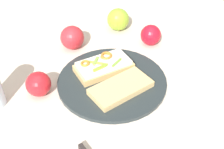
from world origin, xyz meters
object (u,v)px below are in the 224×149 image
Objects in this scene: plate at (112,81)px; apple_1 at (118,20)px; apple_2 at (38,84)px; apple_3 at (73,37)px; bread_slice_side at (121,88)px; sandwich at (104,66)px; apple_0 at (151,35)px.

plate is 0.30m from apple_1.
apple_1 is at bearing -69.10° from apple_2.
apple_3 is (-0.01, 0.20, -0.00)m from apple_1.
bread_slice_side is at bearing 144.06° from apple_1.
apple_0 reaches higher than sandwich.
apple_2 is (0.03, 0.20, 0.01)m from sandwich.
plate is 0.21m from apple_2.
apple_0 is 0.27m from apple_3.
sandwich is 2.52× the size of apple_0.
bread_slice_side is at bearing 178.39° from apple_3.
plate is at bearing 82.78° from bread_slice_side.
apple_1 is at bearing -40.57° from plate.
plate is at bearing 139.43° from apple_1.
apple_1 reaches higher than apple_3.
apple_2 is at bearing 110.90° from apple_1.
apple_2 is 0.88× the size of apple_3.
sandwich is 2.23× the size of apple_3.
apple_3 is (0.14, -0.19, 0.00)m from apple_2.
apple_1 is (0.28, -0.20, 0.02)m from bread_slice_side.
plate is at bearing 179.67° from apple_3.
apple_1 is (0.18, -0.19, 0.01)m from sandwich.
sandwich reaches higher than bread_slice_side.
sandwich is 0.26m from apple_1.
plate is 0.23m from apple_3.
plate is 0.05m from bread_slice_side.
bread_slice_side is 0.35m from apple_1.
apple_1 is 1.16× the size of apple_2.
sandwich is 2.53× the size of apple_2.
bread_slice_side is (-0.05, 0.01, 0.01)m from plate.
bread_slice_side is at bearing -125.97° from apple_2.
apple_3 is at bearing 91.61° from apple_1.
apple_0 is 1.00× the size of apple_2.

